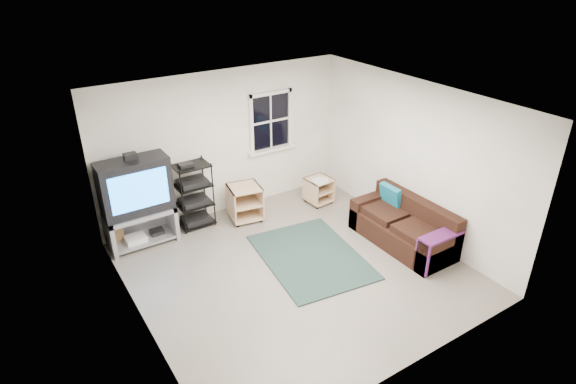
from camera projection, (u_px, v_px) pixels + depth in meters
room at (271, 125)px, 8.82m from camera, size 4.60×4.62×4.60m
tv_unit at (136, 195)px, 7.62m from camera, size 1.09×0.54×1.60m
av_rack at (194, 199)px, 8.29m from camera, size 0.60×0.43×1.19m
side_table_left at (244, 201)px, 8.59m from camera, size 0.63×0.63×0.64m
side_table_right at (318, 188)px, 9.16m from camera, size 0.48×0.50×0.52m
sofa at (404, 228)px, 7.87m from camera, size 0.80×1.80×0.82m
shag_rug at (311, 257)px, 7.62m from camera, size 1.68×2.14×0.02m
paper_bag at (114, 235)px, 7.85m from camera, size 0.27×0.19×0.37m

